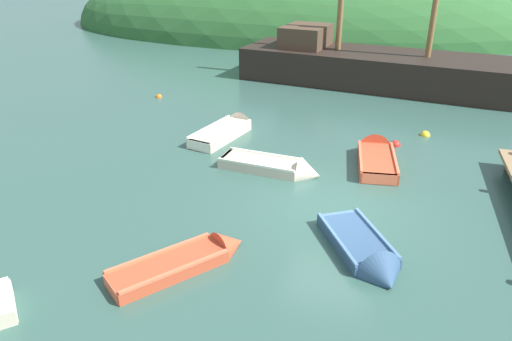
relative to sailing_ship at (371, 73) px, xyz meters
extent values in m
plane|color=#33564C|center=(-0.18, -13.73, -0.60)|extent=(120.00, 120.00, 0.00)
cylinder|color=brown|center=(5.03, -9.60, -0.61)|extent=(0.28, 0.28, 1.18)
ellipsoid|color=#2D602D|center=(-7.14, 17.21, -0.60)|extent=(41.37, 21.60, 12.83)
cube|color=black|center=(0.17, -0.03, -0.17)|extent=(14.23, 6.22, 2.47)
cube|color=#997A51|center=(0.17, -0.03, 1.02)|extent=(13.63, 5.82, 0.10)
cube|color=#4C3828|center=(-3.63, 0.60, 1.62)|extent=(2.63, 3.15, 1.10)
cube|color=#C64C2D|center=(-3.37, -17.58, -0.52)|extent=(2.38, 2.65, 0.40)
cone|color=#C64C2D|center=(-2.34, -16.28, -0.52)|extent=(1.10, 1.07, 0.88)
cube|color=#FF6E48|center=(-4.17, -18.57, -0.46)|extent=(0.72, 0.61, 0.28)
cube|color=#FF6E48|center=(-3.08, -17.22, -0.38)|extent=(0.77, 0.67, 0.05)
cube|color=#FF6E48|center=(-3.67, -17.94, -0.38)|extent=(0.77, 0.67, 0.05)
cube|color=#FF6E48|center=(-3.05, -17.84, -0.29)|extent=(1.69, 2.08, 0.07)
cube|color=#FF6E48|center=(-3.70, -17.32, -0.29)|extent=(1.69, 2.08, 0.07)
cube|color=#335175|center=(0.59, -15.34, -0.52)|extent=(2.17, 2.62, 0.39)
cone|color=#335175|center=(1.33, -16.63, -0.52)|extent=(1.24, 1.07, 1.09)
cube|color=#4F75A1|center=(0.03, -14.36, -0.46)|extent=(0.95, 0.62, 0.27)
cube|color=#4F75A1|center=(0.80, -15.70, -0.39)|extent=(1.00, 0.68, 0.05)
cube|color=#4F75A1|center=(0.38, -14.98, -0.39)|extent=(1.00, 0.68, 0.05)
cube|color=#4F75A1|center=(0.13, -15.60, -0.30)|extent=(1.22, 2.05, 0.07)
cube|color=#4F75A1|center=(1.05, -15.08, -0.30)|extent=(1.22, 2.05, 0.07)
cube|color=#C64C2D|center=(0.85, -10.55, -0.48)|extent=(1.45, 2.71, 0.48)
cone|color=#C64C2D|center=(0.67, -8.94, -0.48)|extent=(1.18, 0.77, 1.12)
cube|color=#FF6E48|center=(0.98, -11.79, -0.41)|extent=(1.07, 0.23, 0.34)
cube|color=#FF6E48|center=(0.80, -10.10, -0.30)|extent=(1.10, 0.30, 0.05)
cube|color=#FF6E48|center=(0.90, -11.01, -0.30)|extent=(1.10, 0.30, 0.05)
cube|color=#FF6E48|center=(1.39, -10.50, -0.21)|extent=(0.36, 2.54, 0.07)
cube|color=#FF6E48|center=(0.30, -10.61, -0.21)|extent=(0.36, 2.54, 0.07)
cube|color=beige|center=(-5.00, -9.49, -0.47)|extent=(1.72, 3.03, 0.49)
cone|color=beige|center=(-4.57, -7.76, -0.47)|extent=(1.15, 0.93, 1.01)
cube|color=white|center=(-5.33, -10.83, -0.40)|extent=(0.96, 0.35, 0.35)
cube|color=white|center=(-4.88, -9.01, -0.29)|extent=(0.99, 0.41, 0.05)
cube|color=white|center=(-5.12, -9.98, -0.29)|extent=(0.99, 0.41, 0.05)
cube|color=white|center=(-4.52, -9.61, -0.20)|extent=(0.75, 2.74, 0.07)
cube|color=white|center=(-5.47, -9.37, -0.20)|extent=(0.75, 2.74, 0.07)
cube|color=beige|center=(-2.81, -11.69, -0.50)|extent=(2.75, 1.32, 0.43)
cone|color=beige|center=(-1.16, -11.87, -0.50)|extent=(0.77, 1.06, 0.99)
cube|color=white|center=(-4.08, -11.55, -0.44)|extent=(0.22, 0.95, 0.30)
cube|color=white|center=(-2.35, -11.74, -0.35)|extent=(0.28, 0.97, 0.05)
cube|color=white|center=(-3.27, -11.64, -0.35)|extent=(0.28, 0.97, 0.05)
cube|color=white|center=(-2.87, -12.16, -0.26)|extent=(2.59, 0.36, 0.07)
cube|color=white|center=(-2.76, -11.21, -0.26)|extent=(2.59, 0.36, 0.07)
cube|color=white|center=(-5.93, -19.51, -0.42)|extent=(0.81, 0.81, 0.32)
sphere|color=red|center=(1.41, -8.40, -0.60)|extent=(0.39, 0.39, 0.39)
sphere|color=orange|center=(-9.67, -5.16, -0.60)|extent=(0.31, 0.31, 0.31)
sphere|color=yellow|center=(2.51, -7.04, -0.60)|extent=(0.37, 0.37, 0.37)
camera|label=1|loc=(0.91, -25.55, 6.13)|focal=33.83mm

